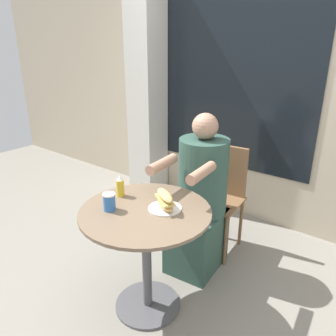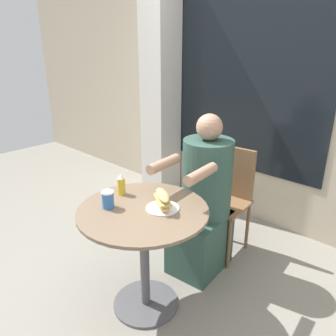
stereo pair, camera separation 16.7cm
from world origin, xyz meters
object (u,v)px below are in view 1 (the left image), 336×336
at_px(cafe_table, 146,237).
at_px(sandwich_on_plate, 165,201).
at_px(seated_diner, 200,205).
at_px(condiment_bottle, 120,186).
at_px(diner_chair, 221,189).
at_px(drink_cup, 109,202).

xyz_separation_m(cafe_table, sandwich_on_plate, (0.08, 0.08, 0.24)).
height_order(seated_diner, condiment_bottle, seated_diner).
bearing_deg(seated_diner, diner_chair, -93.60).
relative_size(drink_cup, condiment_bottle, 0.74).
height_order(cafe_table, sandwich_on_plate, sandwich_on_plate).
height_order(diner_chair, sandwich_on_plate, diner_chair).
relative_size(diner_chair, seated_diner, 0.72).
bearing_deg(sandwich_on_plate, cafe_table, -135.60).
xyz_separation_m(cafe_table, condiment_bottle, (-0.25, 0.05, 0.26)).
xyz_separation_m(diner_chair, condiment_bottle, (-0.25, -0.89, 0.27)).
relative_size(cafe_table, sandwich_on_plate, 3.92).
height_order(cafe_table, diner_chair, diner_chair).
xyz_separation_m(seated_diner, sandwich_on_plate, (0.07, -0.51, 0.25)).
bearing_deg(sandwich_on_plate, drink_cup, -139.79).
bearing_deg(condiment_bottle, drink_cup, -63.69).
bearing_deg(sandwich_on_plate, seated_diner, 97.94).
distance_m(cafe_table, sandwich_on_plate, 0.26).
xyz_separation_m(cafe_table, seated_diner, (0.01, 0.59, -0.01)).
bearing_deg(condiment_bottle, seated_diner, 63.92).
bearing_deg(seated_diner, sandwich_on_plate, 92.25).
bearing_deg(condiment_bottle, cafe_table, -10.18).
height_order(seated_diner, sandwich_on_plate, seated_diner).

